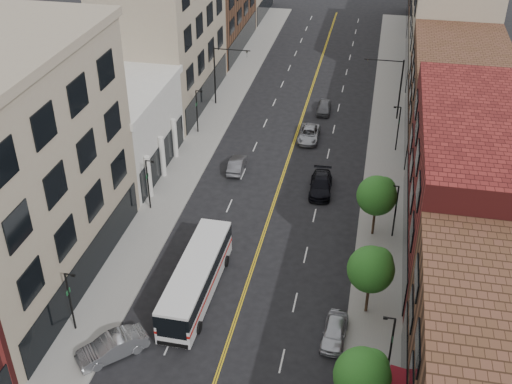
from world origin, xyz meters
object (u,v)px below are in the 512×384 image
Objects in this scene: car_angle_b at (112,347)px; car_lane_behind at (237,165)px; city_bus at (196,277)px; car_lane_a at (321,185)px; car_lane_c at (324,107)px; car_parked_far at (335,331)px; car_lane_b at (309,134)px.

car_angle_b is 26.50m from car_lane_behind.
city_bus is 2.42× the size of car_angle_b.
city_bus reaches higher than car_lane_behind.
car_lane_a is 18.17m from car_lane_c.
car_parked_far is 24.89m from car_lane_behind.
car_lane_a is at bearing 161.99° from car_lane_behind.
car_lane_a reaches higher than car_parked_far.
car_lane_b is at bearing -130.45° from car_lane_behind.
car_lane_behind is 0.85× the size of car_lane_b.
city_bus is 2.45× the size of car_lane_b.
car_lane_behind is at bearing 122.01° from car_parked_far.
car_lane_c is at bearing 81.34° from city_bus.
car_parked_far is at bearing -83.90° from car_lane_c.
car_lane_behind is 10.42m from car_lane_b.
car_lane_b is (-5.77, 30.09, -0.03)m from car_parked_far.
city_bus is 2.87× the size of car_lane_behind.
car_angle_b reaches higher than car_lane_a.
car_angle_b is at bearing -117.71° from city_bus.
city_bus is at bearing -101.55° from car_lane_b.
car_lane_b is at bearing -97.84° from car_lane_c.
city_bus is 2.88× the size of car_parked_far.
city_bus reaches higher than car_parked_far.
car_angle_b reaches higher than car_lane_b.
car_lane_a is (8.84, -2.32, 0.06)m from car_lane_behind.
city_bus is at bearing 107.04° from car_angle_b.
car_lane_a is at bearing -77.79° from car_lane_b.
car_angle_b is 0.95× the size of car_lane_a.
city_bus reaches higher than car_lane_c.
car_angle_b reaches higher than car_lane_c.
car_lane_b is at bearing 103.89° from car_parked_far.
car_lane_behind is at bearing -115.71° from car_lane_c.
car_angle_b is 1.24× the size of car_lane_c.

